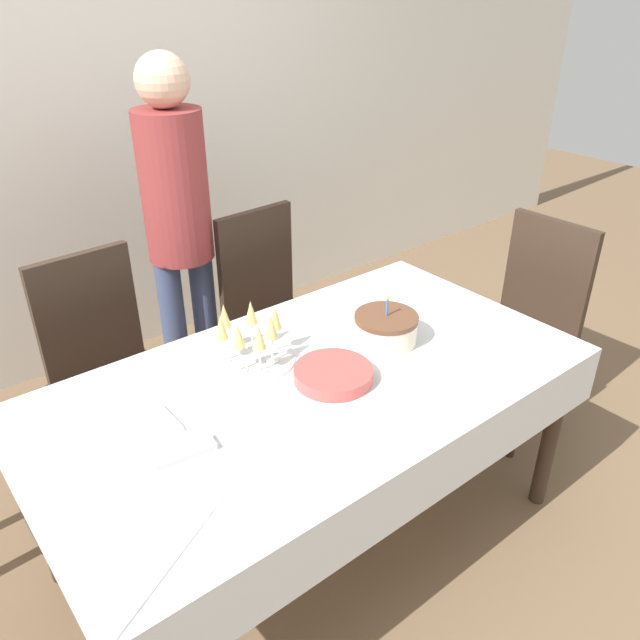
% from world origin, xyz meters
% --- Properties ---
extents(ground_plane, '(12.00, 12.00, 0.00)m').
position_xyz_m(ground_plane, '(0.00, 0.00, 0.00)').
color(ground_plane, brown).
extents(wall_back, '(8.00, 0.05, 2.70)m').
position_xyz_m(wall_back, '(0.00, 1.78, 1.35)').
color(wall_back, silver).
rests_on(wall_back, ground_plane).
extents(dining_table, '(1.78, 0.98, 0.72)m').
position_xyz_m(dining_table, '(0.00, 0.00, 0.62)').
color(dining_table, white).
rests_on(dining_table, ground_plane).
extents(dining_chair_far_left, '(0.44, 0.44, 0.96)m').
position_xyz_m(dining_chair_far_left, '(-0.40, 0.81, 0.52)').
color(dining_chair_far_left, '#38281E').
rests_on(dining_chair_far_left, ground_plane).
extents(dining_chair_far_right, '(0.44, 0.44, 0.96)m').
position_xyz_m(dining_chair_far_right, '(0.39, 0.81, 0.52)').
color(dining_chair_far_right, '#38281E').
rests_on(dining_chair_far_right, ground_plane).
extents(dining_chair_right_end, '(0.43, 0.43, 0.96)m').
position_xyz_m(dining_chair_right_end, '(1.21, 0.00, 0.52)').
color(dining_chair_right_end, '#38281E').
rests_on(dining_chair_right_end, ground_plane).
extents(birthday_cake, '(0.22, 0.22, 0.18)m').
position_xyz_m(birthday_cake, '(0.34, 0.02, 0.77)').
color(birthday_cake, beige).
rests_on(birthday_cake, dining_table).
extents(champagne_tray, '(0.30, 0.30, 0.18)m').
position_xyz_m(champagne_tray, '(-0.10, 0.22, 0.81)').
color(champagne_tray, silver).
rests_on(champagne_tray, dining_table).
extents(plate_stack_main, '(0.25, 0.25, 0.04)m').
position_xyz_m(plate_stack_main, '(0.04, -0.05, 0.74)').
color(plate_stack_main, '#CC4C47').
rests_on(plate_stack_main, dining_table).
extents(cake_knife, '(0.30, 0.08, 0.00)m').
position_xyz_m(cake_knife, '(0.38, -0.17, 0.72)').
color(cake_knife, silver).
rests_on(cake_knife, dining_table).
extents(fork_pile, '(0.18, 0.08, 0.02)m').
position_xyz_m(fork_pile, '(-0.51, -0.07, 0.73)').
color(fork_pile, silver).
rests_on(fork_pile, dining_table).
extents(napkin_pile, '(0.15, 0.15, 0.01)m').
position_xyz_m(napkin_pile, '(-0.53, 0.09, 0.73)').
color(napkin_pile, white).
rests_on(napkin_pile, dining_table).
extents(person_standing, '(0.28, 0.28, 1.62)m').
position_xyz_m(person_standing, '(0.07, 1.02, 0.97)').
color(person_standing, '#3F4C72').
rests_on(person_standing, ground_plane).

